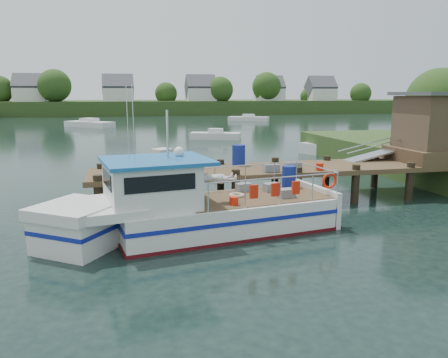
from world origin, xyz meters
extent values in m
plane|color=black|center=(0.00, 0.00, 0.00)|extent=(160.00, 160.00, 0.00)
cylinder|color=#332114|center=(14.00, 6.00, 1.52)|extent=(0.50, 0.50, 3.05)
sphere|color=#2B4919|center=(14.00, 6.00, 3.96)|extent=(3.90, 3.90, 3.90)
cube|color=#30471D|center=(0.00, 84.00, 1.40)|extent=(140.00, 24.00, 3.00)
cylinder|color=#332114|center=(-28.00, 79.00, 2.10)|extent=(0.60, 0.60, 4.20)
cylinder|color=#332114|center=(-17.00, 75.00, 2.40)|extent=(0.60, 0.60, 4.80)
sphere|color=#2B4919|center=(-17.00, 75.00, 5.95)|extent=(6.34, 6.34, 6.34)
cylinder|color=#332114|center=(-6.00, 77.00, 1.50)|extent=(0.60, 0.60, 3.00)
sphere|color=#2B4919|center=(-6.00, 77.00, 3.72)|extent=(3.96, 3.96, 3.96)
cylinder|color=#332114|center=(5.00, 79.00, 1.80)|extent=(0.60, 0.60, 3.60)
sphere|color=#2B4919|center=(5.00, 79.00, 4.46)|extent=(4.75, 4.75, 4.75)
cylinder|color=#332114|center=(16.00, 75.00, 2.10)|extent=(0.60, 0.60, 4.20)
sphere|color=#2B4919|center=(16.00, 75.00, 5.21)|extent=(5.54, 5.54, 5.54)
cylinder|color=#332114|center=(27.00, 77.00, 2.40)|extent=(0.60, 0.60, 4.80)
sphere|color=#2B4919|center=(27.00, 77.00, 5.95)|extent=(6.34, 6.34, 6.34)
cylinder|color=#332114|center=(38.00, 79.00, 1.50)|extent=(0.60, 0.60, 3.00)
sphere|color=#2B4919|center=(38.00, 79.00, 3.72)|extent=(3.96, 3.96, 3.96)
cylinder|color=#332114|center=(49.00, 75.00, 1.80)|extent=(0.60, 0.60, 3.60)
sphere|color=#2B4919|center=(49.00, 75.00, 4.46)|extent=(4.75, 4.75, 4.75)
cube|color=silver|center=(-22.00, 78.00, 4.00)|extent=(6.00, 5.00, 3.00)
cube|color=#47474C|center=(-22.00, 78.00, 5.90)|extent=(6.20, 5.09, 5.09)
cube|color=silver|center=(-5.00, 77.00, 4.00)|extent=(6.00, 5.00, 3.00)
cube|color=#47474C|center=(-5.00, 77.00, 5.90)|extent=(6.20, 5.09, 5.09)
cube|color=silver|center=(12.00, 76.00, 4.00)|extent=(6.00, 5.00, 3.00)
cube|color=#47474C|center=(12.00, 76.00, 5.90)|extent=(6.20, 5.09, 5.09)
cube|color=silver|center=(28.00, 78.00, 4.00)|extent=(6.00, 5.00, 3.00)
cube|color=#47474C|center=(28.00, 78.00, 5.90)|extent=(6.20, 5.09, 5.09)
cube|color=silver|center=(40.00, 77.00, 4.00)|extent=(6.00, 5.00, 3.00)
cube|color=#47474C|center=(40.00, 77.00, 5.90)|extent=(6.20, 5.09, 5.09)
cube|color=brown|center=(2.00, 0.00, 1.30)|extent=(16.00, 3.00, 0.20)
cylinder|color=black|center=(-5.50, -1.30, 0.65)|extent=(0.32, 0.32, 1.90)
cylinder|color=black|center=(-5.50, 1.30, 0.65)|extent=(0.32, 0.32, 1.90)
cylinder|color=black|center=(-3.00, -1.30, 0.65)|extent=(0.32, 0.32, 1.90)
cylinder|color=black|center=(-3.00, 1.30, 0.65)|extent=(0.32, 0.32, 1.90)
cylinder|color=black|center=(-0.50, -1.30, 0.65)|extent=(0.32, 0.32, 1.90)
cylinder|color=black|center=(-0.50, 1.30, 0.65)|extent=(0.32, 0.32, 1.90)
cylinder|color=black|center=(2.00, -1.30, 0.65)|extent=(0.32, 0.32, 1.90)
cylinder|color=black|center=(2.00, 1.30, 0.65)|extent=(0.32, 0.32, 1.90)
cylinder|color=black|center=(4.50, -1.30, 0.65)|extent=(0.32, 0.32, 1.90)
cylinder|color=black|center=(4.50, 1.30, 0.65)|extent=(0.32, 0.32, 1.90)
cylinder|color=black|center=(7.00, -1.30, 0.65)|extent=(0.32, 0.32, 1.90)
cylinder|color=black|center=(7.00, 1.30, 0.65)|extent=(0.32, 0.32, 1.90)
cylinder|color=black|center=(9.50, 1.30, 0.65)|extent=(0.32, 0.32, 1.90)
cube|color=brown|center=(9.00, 0.00, 1.70)|extent=(3.20, 3.00, 0.60)
cube|color=#4B392A|center=(9.00, 0.00, 3.10)|extent=(2.60, 2.60, 2.40)
cube|color=#47474C|center=(9.00, 0.00, 4.40)|extent=(3.00, 3.00, 0.15)
cube|color=#A5A8AD|center=(6.70, 0.90, 1.65)|extent=(3.34, 0.90, 0.79)
cylinder|color=silver|center=(6.70, 0.50, 2.15)|extent=(3.34, 0.05, 0.76)
cylinder|color=silver|center=(6.70, 1.30, 2.15)|extent=(3.34, 0.05, 0.76)
cube|color=slate|center=(1.00, -1.00, 1.56)|extent=(0.60, 0.40, 0.30)
cube|color=slate|center=(2.00, -0.80, 1.56)|extent=(0.60, 0.40, 0.30)
cylinder|color=red|center=(3.00, -1.10, 1.55)|extent=(0.30, 0.30, 0.28)
cylinder|color=navy|center=(0.20, 0.90, 1.84)|extent=(0.56, 0.56, 0.85)
cube|color=silver|center=(-1.50, -3.60, 0.52)|extent=(7.12, 3.76, 1.04)
cube|color=silver|center=(-5.95, -4.33, 0.52)|extent=(2.68, 2.68, 1.04)
cube|color=silver|center=(-5.95, -4.33, 1.17)|extent=(2.91, 2.94, 0.32)
cube|color=silver|center=(-5.06, -4.18, 1.15)|extent=(2.20, 2.83, 0.27)
cube|color=navy|center=(-1.50, -3.60, 0.65)|extent=(7.21, 3.81, 0.13)
cube|color=navy|center=(-5.95, -4.33, 0.65)|extent=(2.72, 2.72, 0.13)
cube|color=#4F0B11|center=(-1.50, -3.60, 0.05)|extent=(7.21, 3.79, 0.13)
cube|color=brown|center=(-0.43, -3.43, 1.05)|extent=(5.20, 3.19, 0.04)
cube|color=silver|center=(1.97, -3.03, 0.61)|extent=(0.61, 2.70, 1.22)
cube|color=silver|center=(-3.82, -3.98, 1.71)|extent=(2.87, 2.72, 1.35)
cube|color=black|center=(-3.63, -5.14, 1.99)|extent=(1.97, 0.36, 0.45)
cube|color=black|center=(-4.01, -2.81, 1.99)|extent=(1.97, 0.36, 0.45)
cube|color=black|center=(-5.07, -4.18, 1.99)|extent=(0.30, 1.61, 0.45)
cube|color=#1A60A3|center=(-3.64, -3.95, 2.44)|extent=(3.45, 3.08, 0.11)
cylinder|color=silver|center=(-3.28, -3.89, 3.20)|extent=(0.08, 0.08, 1.44)
cylinder|color=silver|center=(-4.28, -4.51, 3.56)|extent=(0.02, 0.02, 2.17)
cylinder|color=silver|center=(-4.42, -3.62, 3.56)|extent=(0.02, 0.02, 2.17)
sphere|color=silver|center=(-2.90, -3.46, 2.62)|extent=(0.37, 0.37, 0.32)
cylinder|color=silver|center=(-0.10, -4.63, 1.90)|extent=(4.46, 0.77, 0.04)
cylinder|color=silver|center=(-0.50, -2.17, 1.90)|extent=(4.46, 0.77, 0.04)
cylinder|color=silver|center=(1.95, -3.04, 1.90)|extent=(0.44, 2.46, 0.04)
cylinder|color=silver|center=(-2.28, -4.99, 1.47)|extent=(0.05, 0.05, 0.86)
cylinder|color=silver|center=(-2.68, -2.53, 1.47)|extent=(0.05, 0.05, 0.86)
cylinder|color=silver|center=(-1.12, -4.80, 1.47)|extent=(0.05, 0.05, 0.86)
cylinder|color=silver|center=(-1.52, -2.34, 1.47)|extent=(0.05, 0.05, 0.86)
cylinder|color=silver|center=(0.04, -4.61, 1.47)|extent=(0.05, 0.05, 0.86)
cylinder|color=silver|center=(-0.37, -2.15, 1.47)|extent=(0.05, 0.05, 0.86)
cylinder|color=silver|center=(1.19, -4.42, 1.47)|extent=(0.05, 0.05, 0.86)
cylinder|color=silver|center=(0.79, -1.96, 1.47)|extent=(0.05, 0.05, 0.86)
cylinder|color=silver|center=(2.13, -4.27, 1.47)|extent=(0.05, 0.05, 0.86)
cylinder|color=silver|center=(1.73, -1.81, 1.47)|extent=(0.05, 0.05, 0.86)
cube|color=slate|center=(0.55, -3.81, 1.20)|extent=(0.59, 0.44, 0.29)
cube|color=slate|center=(0.39, -2.83, 1.20)|extent=(0.59, 0.44, 0.29)
cube|color=slate|center=(-0.56, -2.62, 1.20)|extent=(0.55, 0.42, 0.29)
cylinder|color=navy|center=(1.22, -2.33, 1.44)|extent=(0.58, 0.58, 0.79)
cylinder|color=red|center=(-1.37, -4.40, 1.18)|extent=(0.31, 0.31, 0.27)
torus|color=#BFB28C|center=(-1.00, -3.33, 1.10)|extent=(0.58, 0.58, 0.11)
torus|color=red|center=(2.11, -3.74, 1.53)|extent=(0.57, 0.18, 0.56)
cube|color=red|center=(-0.85, -4.77, 1.53)|extent=(0.26, 0.13, 0.41)
cube|color=red|center=(-0.14, -4.66, 1.53)|extent=(0.26, 0.13, 0.41)
cube|color=red|center=(0.57, -4.54, 1.53)|extent=(0.26, 0.13, 0.41)
imported|color=silver|center=(-1.99, -3.95, 1.83)|extent=(0.47, 0.63, 1.59)
cube|color=brown|center=(-2.28, 9.70, 0.35)|extent=(3.83, 3.30, 0.70)
cube|color=silver|center=(-2.28, 9.70, 0.88)|extent=(1.40, 1.37, 0.45)
cube|color=silver|center=(15.75, 52.46, 0.35)|extent=(6.80, 5.01, 0.70)
cube|color=silver|center=(15.75, 52.46, 0.88)|extent=(2.35, 2.24, 0.45)
cube|color=silver|center=(4.29, 24.77, 0.34)|extent=(5.10, 3.21, 0.68)
cube|color=silver|center=(4.29, 24.77, 0.85)|extent=(1.67, 1.55, 0.43)
cube|color=silver|center=(12.44, 14.03, 0.40)|extent=(8.33, 5.78, 0.79)
cube|color=silver|center=(12.44, 14.03, 1.00)|extent=(2.81, 2.66, 0.51)
cube|color=silver|center=(-8.79, 44.26, 0.38)|extent=(6.85, 6.57, 0.76)
cube|color=silver|center=(-8.79, 44.26, 0.96)|extent=(2.61, 2.60, 0.49)
camera|label=1|loc=(-4.59, -16.89, 4.39)|focal=35.00mm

